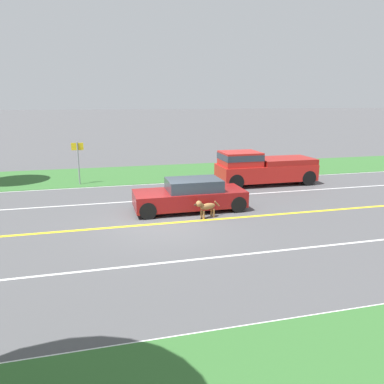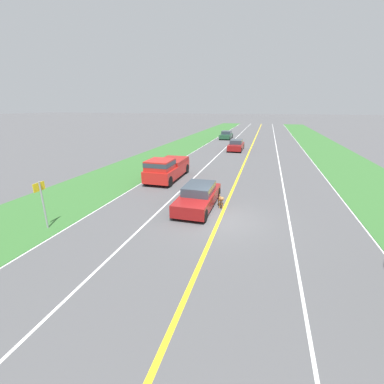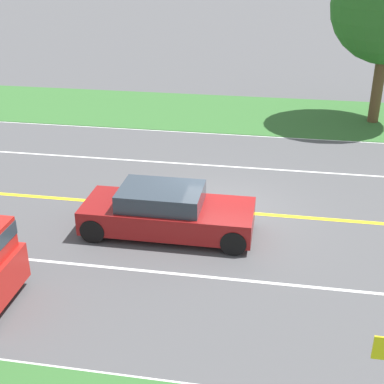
# 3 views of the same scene
# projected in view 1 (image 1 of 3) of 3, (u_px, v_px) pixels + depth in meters

# --- Properties ---
(ground_plane) EXTENTS (400.00, 400.00, 0.00)m
(ground_plane) POSITION_uv_depth(u_px,v_px,m) (165.00, 223.00, 14.18)
(ground_plane) COLOR #4C4C4F
(centre_divider_line) EXTENTS (0.18, 160.00, 0.01)m
(centre_divider_line) POSITION_uv_depth(u_px,v_px,m) (165.00, 223.00, 14.17)
(centre_divider_line) COLOR yellow
(centre_divider_line) RESTS_ON ground
(lane_edge_line_right) EXTENTS (0.14, 160.00, 0.01)m
(lane_edge_line_right) POSITION_uv_depth(u_px,v_px,m) (142.00, 184.00, 20.76)
(lane_edge_line_right) COLOR white
(lane_edge_line_right) RESTS_ON ground
(lane_edge_line_left) EXTENTS (0.14, 160.00, 0.01)m
(lane_edge_line_left) POSITION_uv_depth(u_px,v_px,m) (227.00, 330.00, 7.59)
(lane_edge_line_left) COLOR white
(lane_edge_line_left) RESTS_ON ground
(lane_dash_same_dir) EXTENTS (0.10, 160.00, 0.01)m
(lane_dash_same_dir) POSITION_uv_depth(u_px,v_px,m) (152.00, 200.00, 17.47)
(lane_dash_same_dir) COLOR white
(lane_dash_same_dir) RESTS_ON ground
(lane_dash_oncoming) EXTENTS (0.10, 160.00, 0.01)m
(lane_dash_oncoming) POSITION_uv_depth(u_px,v_px,m) (187.00, 260.00, 10.88)
(lane_dash_oncoming) COLOR white
(lane_dash_oncoming) RESTS_ON ground
(grass_verge_right) EXTENTS (6.00, 160.00, 0.03)m
(grass_verge_right) POSITION_uv_depth(u_px,v_px,m) (137.00, 174.00, 23.58)
(grass_verge_right) COLOR #33662D
(grass_verge_right) RESTS_ON ground
(ego_car) EXTENTS (1.86, 4.65, 1.34)m
(ego_car) POSITION_uv_depth(u_px,v_px,m) (190.00, 195.00, 15.79)
(ego_car) COLOR maroon
(ego_car) RESTS_ON ground
(dog) EXTENTS (0.51, 1.20, 0.79)m
(dog) POSITION_uv_depth(u_px,v_px,m) (205.00, 207.00, 14.69)
(dog) COLOR olive
(dog) RESTS_ON ground
(pickup_truck) EXTENTS (2.08, 5.37, 1.85)m
(pickup_truck) POSITION_uv_depth(u_px,v_px,m) (262.00, 167.00, 20.66)
(pickup_truck) COLOR red
(pickup_truck) RESTS_ON ground
(street_sign) EXTENTS (0.11, 0.64, 2.36)m
(street_sign) POSITION_uv_depth(u_px,v_px,m) (78.00, 158.00, 20.40)
(street_sign) COLOR gray
(street_sign) RESTS_ON ground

